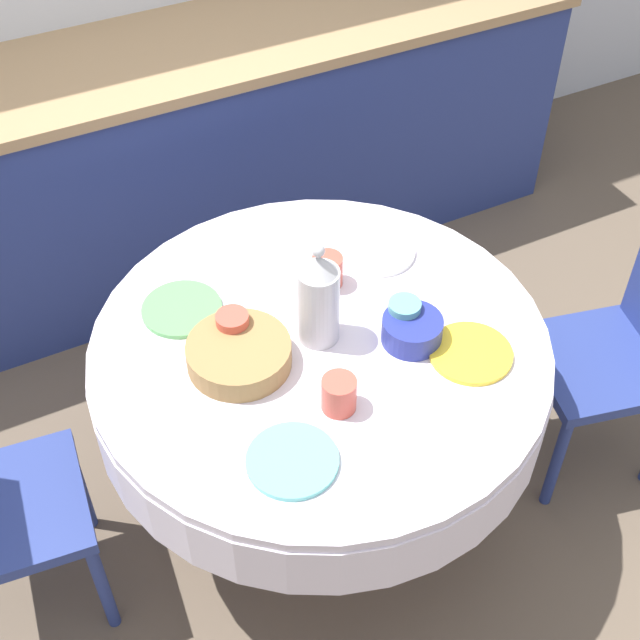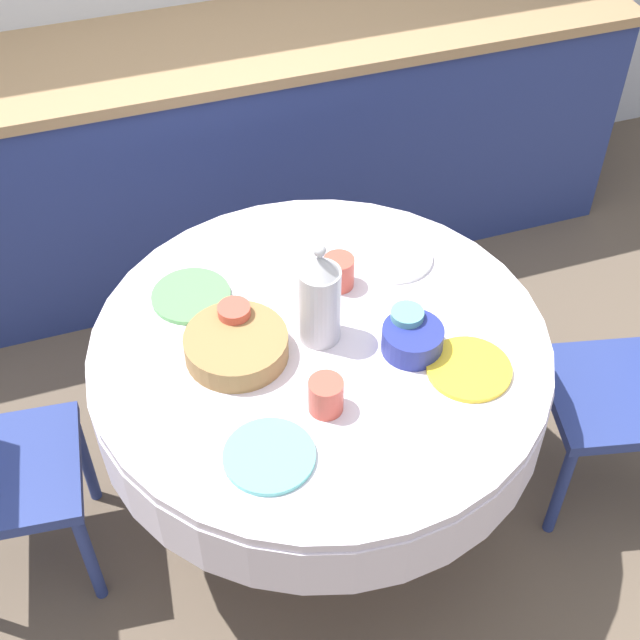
% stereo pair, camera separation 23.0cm
% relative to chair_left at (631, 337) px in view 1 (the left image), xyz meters
% --- Properties ---
extents(ground_plane, '(12.00, 12.00, 0.00)m').
position_rel_chair_left_xyz_m(ground_plane, '(-0.94, 0.21, -0.52)').
color(ground_plane, brown).
extents(kitchen_counter, '(3.24, 0.64, 0.94)m').
position_rel_chair_left_xyz_m(kitchen_counter, '(-0.94, 1.54, -0.05)').
color(kitchen_counter, navy).
rests_on(kitchen_counter, ground_plane).
extents(dining_table, '(1.24, 1.24, 0.75)m').
position_rel_chair_left_xyz_m(dining_table, '(-0.94, 0.21, 0.10)').
color(dining_table, tan).
rests_on(dining_table, ground_plane).
extents(chair_left, '(0.48, 0.48, 0.96)m').
position_rel_chair_left_xyz_m(chair_left, '(0.00, 0.00, 0.00)').
color(chair_left, navy).
rests_on(chair_left, ground_plane).
extents(plate_near_left, '(0.22, 0.22, 0.01)m').
position_rel_chair_left_xyz_m(plate_near_left, '(-1.18, -0.11, 0.23)').
color(plate_near_left, '#60BCB7').
rests_on(plate_near_left, dining_table).
extents(cup_near_left, '(0.09, 0.09, 0.09)m').
position_rel_chair_left_xyz_m(cup_near_left, '(-1.00, -0.01, 0.27)').
color(cup_near_left, '#CC4C3D').
rests_on(cup_near_left, dining_table).
extents(plate_near_right, '(0.22, 0.22, 0.01)m').
position_rel_chair_left_xyz_m(plate_near_right, '(-0.61, -0.01, 0.23)').
color(plate_near_right, yellow).
rests_on(plate_near_right, dining_table).
extents(cup_near_right, '(0.09, 0.09, 0.09)m').
position_rel_chair_left_xyz_m(cup_near_right, '(-0.72, 0.16, 0.27)').
color(cup_near_right, '#5BA39E').
rests_on(cup_near_right, dining_table).
extents(plate_far_left, '(0.22, 0.22, 0.01)m').
position_rel_chair_left_xyz_m(plate_far_left, '(-1.23, 0.49, 0.23)').
color(plate_far_left, '#5BA85B').
rests_on(plate_far_left, dining_table).
extents(cup_far_left, '(0.09, 0.09, 0.09)m').
position_rel_chair_left_xyz_m(cup_far_left, '(-1.14, 0.32, 0.27)').
color(cup_far_left, '#CC4C3D').
rests_on(cup_far_left, dining_table).
extents(plate_far_right, '(0.22, 0.22, 0.01)m').
position_rel_chair_left_xyz_m(plate_far_right, '(-0.63, 0.46, 0.23)').
color(plate_far_right, white).
rests_on(plate_far_right, dining_table).
extents(cup_far_right, '(0.09, 0.09, 0.09)m').
position_rel_chair_left_xyz_m(cup_far_right, '(-0.82, 0.41, 0.27)').
color(cup_far_right, '#CC4C3D').
rests_on(cup_far_right, dining_table).
extents(coffee_carafe, '(0.11, 0.11, 0.31)m').
position_rel_chair_left_xyz_m(coffee_carafe, '(-0.94, 0.23, 0.36)').
color(coffee_carafe, '#B2B2B7').
rests_on(coffee_carafe, dining_table).
extents(bread_basket, '(0.27, 0.27, 0.07)m').
position_rel_chair_left_xyz_m(bread_basket, '(-1.16, 0.24, 0.26)').
color(bread_basket, olive).
rests_on(bread_basket, dining_table).
extents(fruit_bowl, '(0.16, 0.16, 0.07)m').
position_rel_chair_left_xyz_m(fruit_bowl, '(-0.72, 0.11, 0.26)').
color(fruit_bowl, navy).
rests_on(fruit_bowl, dining_table).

